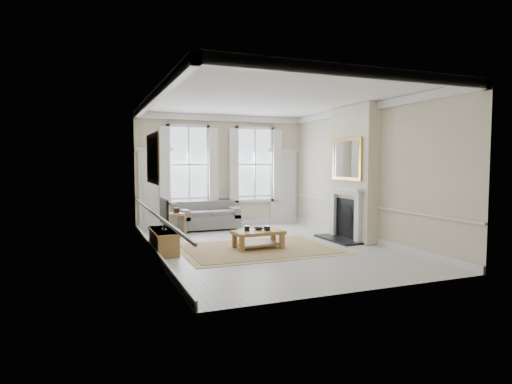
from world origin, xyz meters
name	(u,v)px	position (x,y,z in m)	size (l,w,h in m)	color
floor	(268,248)	(0.00, 0.00, 0.00)	(7.20, 7.20, 0.00)	#B7B5AD
ceiling	(269,99)	(0.00, 0.00, 3.40)	(7.20, 7.20, 0.00)	white
back_wall	(222,171)	(0.00, 3.60, 1.70)	(5.20, 5.20, 0.00)	beige
left_wall	(153,175)	(-2.60, 0.00, 1.70)	(7.20, 7.20, 0.00)	beige
right_wall	(364,173)	(2.60, 0.00, 1.70)	(7.20, 7.20, 0.00)	beige
window_left	(189,165)	(-1.05, 3.55, 1.90)	(1.26, 0.20, 2.20)	#B2BCC6
window_right	(255,165)	(1.05, 3.55, 1.90)	(1.26, 0.20, 2.20)	#B2BCC6
door_left	(155,191)	(-2.05, 3.56, 1.15)	(0.90, 0.08, 2.30)	silver
door_right	(283,188)	(2.05, 3.56, 1.15)	(0.90, 0.08, 2.30)	silver
painting	(152,159)	(-2.56, 0.30, 2.05)	(0.05, 1.66, 1.06)	#AF721E
chimney_breast	(353,173)	(2.43, 0.20, 1.70)	(0.35, 1.70, 3.38)	beige
hearth	(338,239)	(2.00, 0.20, 0.03)	(0.55, 1.50, 0.05)	black
fireplace	(345,211)	(2.20, 0.20, 0.73)	(0.21, 1.45, 1.33)	silver
mirror	(346,159)	(2.21, 0.20, 2.05)	(0.06, 1.26, 1.06)	gold
sofa	(209,218)	(-0.57, 3.11, 0.35)	(1.69, 0.82, 0.82)	#5B5C59
side_table	(176,217)	(-1.60, 2.69, 0.47)	(0.59, 0.59, 0.58)	brown
rug	(258,248)	(-0.28, -0.06, 0.01)	(3.50, 2.60, 0.02)	#A78056
coffee_table	(258,234)	(-0.28, -0.06, 0.34)	(1.16, 0.72, 0.42)	brown
ceramic_pot_a	(247,228)	(-0.53, -0.01, 0.48)	(0.12, 0.12, 0.12)	black
ceramic_pot_b	(267,228)	(-0.08, -0.11, 0.47)	(0.15, 0.15, 0.11)	black
bowl	(258,229)	(-0.23, 0.04, 0.45)	(0.23, 0.23, 0.06)	black
tv_stand	(163,241)	(-2.34, 0.38, 0.25)	(0.45, 1.39, 0.49)	brown
tv	(164,212)	(-2.32, 0.38, 0.89)	(0.08, 0.90, 0.68)	black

